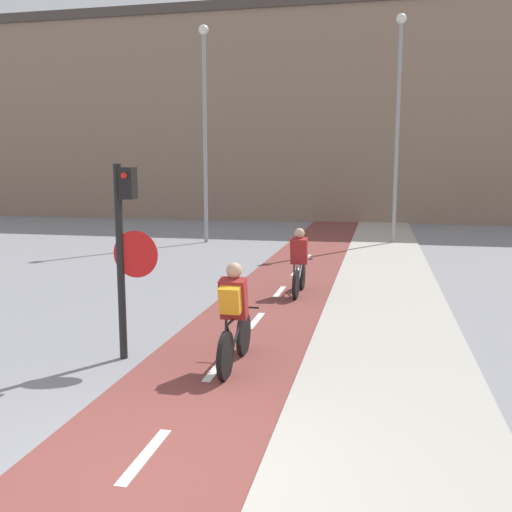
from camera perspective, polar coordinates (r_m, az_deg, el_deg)
name	(u,v)px	position (r m, az deg, el deg)	size (l,w,h in m)	color
ground_plane	(122,486)	(5.50, -13.23, -21.47)	(120.00, 120.00, 0.00)	gray
bike_lane	(123,484)	(5.50, -13.20, -21.34)	(2.25, 60.00, 0.02)	brown
building_row_background	(342,115)	(31.87, 8.63, 13.77)	(60.00, 5.20, 11.09)	#89705B
traffic_light_pole	(125,239)	(8.25, -12.93, 1.63)	(0.67, 0.25, 2.81)	black
street_lamp_far	(205,114)	(21.26, -5.16, 13.93)	(0.36, 0.36, 7.75)	gray
street_lamp_sidewalk	(398,109)	(21.38, 14.01, 14.06)	(0.36, 0.36, 8.02)	gray
cyclist_near	(234,318)	(7.86, -2.22, -6.25)	(0.46, 1.67, 1.48)	black
cyclist_far	(299,265)	(12.42, 4.34, -0.89)	(0.46, 1.64, 1.47)	black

